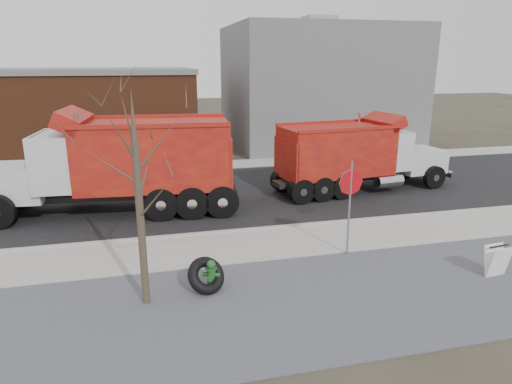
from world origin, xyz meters
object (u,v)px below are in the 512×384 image
object	(u,v)px
truck_tire	(206,276)
stop_sign	(350,193)
fire_hydrant	(211,276)
dump_truck_red_b	(120,162)
dump_truck_red_a	(356,153)
sandwich_board	(497,261)

from	to	relation	value
truck_tire	stop_sign	bearing A→B (deg)	15.69
fire_hydrant	truck_tire	size ratio (longest dim) A/B	0.66
stop_sign	dump_truck_red_b	size ratio (longest dim) A/B	0.30
fire_hydrant	truck_tire	xyz separation A→B (m)	(-0.14, -0.06, 0.06)
truck_tire	dump_truck_red_b	world-z (taller)	dump_truck_red_b
dump_truck_red_a	dump_truck_red_b	size ratio (longest dim) A/B	0.88
stop_sign	sandwich_board	distance (m)	4.33
sandwich_board	dump_truck_red_b	world-z (taller)	dump_truck_red_b
truck_tire	stop_sign	distance (m)	4.89
sandwich_board	stop_sign	bearing A→B (deg)	139.32
fire_hydrant	stop_sign	bearing A→B (deg)	36.90
truck_tire	sandwich_board	bearing A→B (deg)	-7.80
fire_hydrant	truck_tire	distance (m)	0.16
truck_tire	sandwich_board	size ratio (longest dim) A/B	1.39
fire_hydrant	stop_sign	size ratio (longest dim) A/B	0.28
sandwich_board	dump_truck_red_a	xyz separation A→B (m)	(0.04, 8.89, 1.25)
sandwich_board	dump_truck_red_b	bearing A→B (deg)	135.33
stop_sign	sandwich_board	world-z (taller)	stop_sign
dump_truck_red_b	sandwich_board	bearing A→B (deg)	146.00
stop_sign	dump_truck_red_b	distance (m)	8.91
fire_hydrant	stop_sign	world-z (taller)	stop_sign
stop_sign	dump_truck_red_b	xyz separation A→B (m)	(-6.75, 5.81, 0.05)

